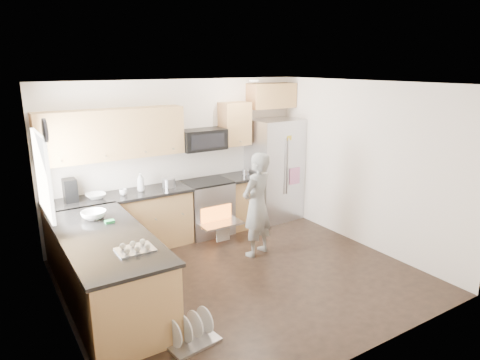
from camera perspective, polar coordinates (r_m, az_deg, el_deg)
ground at (r=6.03m, az=0.40°, el=-12.80°), size 4.50×4.50×0.00m
room_shell at (r=5.44m, az=0.01°, el=2.93°), size 4.54×4.04×2.62m
back_cabinet_run at (r=6.89m, az=-11.59°, el=-0.83°), size 4.45×0.64×2.50m
peninsula at (r=5.41m, az=-17.24°, el=-11.50°), size 0.96×2.36×1.02m
stove_range at (r=7.29m, az=-4.45°, el=-2.04°), size 0.76×0.97×1.79m
refrigerator at (r=7.96m, az=4.56°, el=1.38°), size 0.95×0.76×1.87m
person at (r=6.41m, az=2.28°, el=-3.32°), size 0.67×0.55×1.59m
dish_rack at (r=4.80m, az=-6.65°, el=-19.73°), size 0.58×0.49×0.33m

